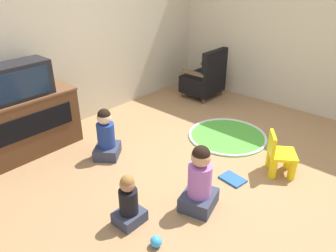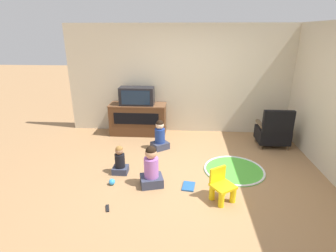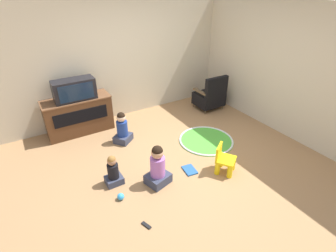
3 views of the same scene
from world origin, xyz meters
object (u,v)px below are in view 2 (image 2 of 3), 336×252
Objects in this scene: child_watching_right at (120,161)px; black_armchair at (273,132)px; television at (137,96)px; book at (189,186)px; remote_control at (108,208)px; child_watching_left at (160,136)px; child_watching_center at (151,169)px; toy_ball at (112,182)px; yellow_kid_chair at (222,188)px; tv_cabinet at (138,119)px.

black_armchair is at bearing 23.83° from child_watching_right.
television is 2.00m from child_watching_right.
television is 2.70m from book.
book is at bearing -79.65° from remote_control.
child_watching_center is at bearing -127.22° from child_watching_left.
child_watching_left is 6.24× the size of toy_ball.
child_watching_left reaches higher than book.
black_armchair is 2.52m from book.
child_watching_right is (-1.68, 0.67, 0.02)m from yellow_kid_chair.
television reaches higher than book.
child_watching_center is at bearing 128.95° from yellow_kid_chair.
remote_control is (-1.14, -0.64, -0.00)m from book.
yellow_kid_chair is at bearing -114.37° from book.
yellow_kid_chair is 4.77× the size of toy_ball.
child_watching_left is 2.20× the size of book.
black_armchair is at bearing 19.73° from child_watching_center.
television is at bearing -9.61° from black_armchair.
television is 1.53× the size of child_watching_right.
television is at bearing 36.26° from book.
tv_cabinet is at bearing -10.41° from black_armchair.
child_watching_right is (0.01, -1.90, -0.16)m from tv_cabinet.
tv_cabinet is 1.68× the size of television.
black_armchair is (3.03, -0.55, -0.05)m from tv_cabinet.
tv_cabinet is 2.57× the size of child_watching_right.
child_watching_center reaches higher than toy_ball.
remote_control is at bearing -80.46° from toy_ball.
book is at bearing -104.50° from child_watching_left.
tv_cabinet is 2.31m from toy_ball.
black_armchair is 3.80m from remote_control.
yellow_kid_chair is 0.76× the size of child_watching_left.
television reaches higher than toy_ball.
child_watching_right reaches higher than yellow_kid_chair.
black_armchair reaches higher than child_watching_left.
black_armchair is at bearing -30.51° from child_watching_left.
tv_cabinet is 8.54× the size of remote_control.
tv_cabinet is 2.09× the size of child_watching_left.
child_watching_center is 2.38× the size of book.
child_watching_left reaches higher than toy_ball.
yellow_kid_chair is at bearing -56.67° from tv_cabinet.
yellow_kid_chair is 3.13× the size of remote_control.
tv_cabinet is 3.08m from yellow_kid_chair.
tv_cabinet is 2.73× the size of yellow_kid_chair.
black_armchair is 1.35× the size of child_watching_left.
television is 3.13m from black_armchair.
book is 1.86× the size of remote_control.
child_watching_left is (-2.42, -0.29, -0.06)m from black_armchair.
child_watching_left is at bearing -53.97° from tv_cabinet.
child_watching_left is 4.09× the size of remote_control.
child_watching_right is (-0.60, 0.35, -0.07)m from child_watching_center.
tv_cabinet is 2.60m from book.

